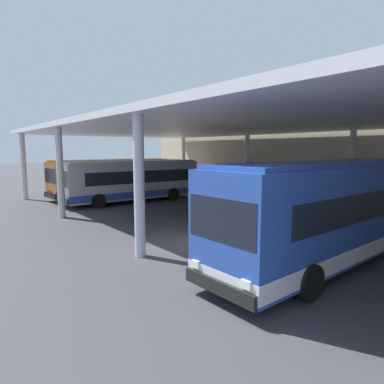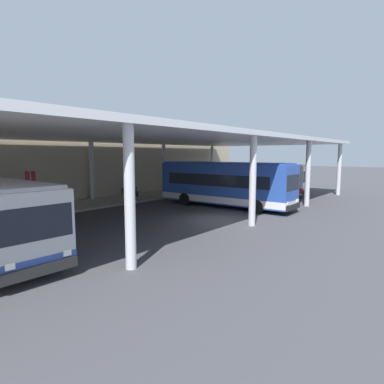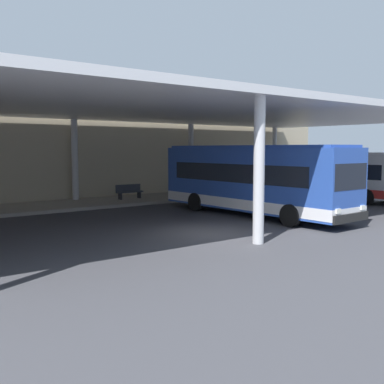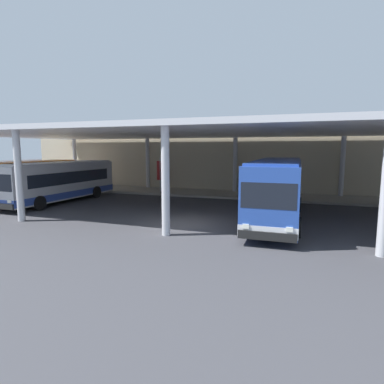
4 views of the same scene
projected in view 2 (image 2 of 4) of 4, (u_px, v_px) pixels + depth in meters
ground_plane at (217, 220)px, 20.66m from camera, size 200.00×200.00×0.00m
platform_kerb at (105, 202)px, 27.96m from camera, size 42.00×4.50×0.18m
station_building_facade at (82, 161)px, 29.57m from camera, size 48.00×1.60×7.19m
canopy_shelter at (155, 139)px, 23.46m from camera, size 40.00×17.00×5.55m
bus_middle_bay at (224, 184)px, 25.77m from camera, size 2.85×11.37×3.57m
bus_far_bay at (257, 178)px, 34.37m from camera, size 3.25×10.68×3.17m
bench_waiting at (130, 192)px, 30.20m from camera, size 1.80×0.45×0.92m
banner_sign at (31, 187)px, 22.12m from camera, size 0.70×0.12×3.20m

